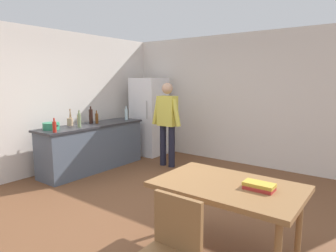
{
  "coord_description": "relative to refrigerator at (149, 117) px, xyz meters",
  "views": [
    {
      "loc": [
        2.58,
        -2.86,
        1.76
      ],
      "look_at": [
        -0.45,
        1.2,
        0.96
      ],
      "focal_mm": 31.46,
      "sensor_mm": 36.0,
      "label": 1
    }
  ],
  "objects": [
    {
      "name": "bottle_oil_amber",
      "position": [
        -0.09,
        -1.9,
        0.12
      ],
      "size": [
        0.06,
        0.06,
        0.28
      ],
      "color": "#996619",
      "rests_on": "kitchen_counter"
    },
    {
      "name": "bottle_beer_brown",
      "position": [
        -0.11,
        -1.47,
        0.11
      ],
      "size": [
        0.06,
        0.06,
        0.26
      ],
      "color": "#5B3314",
      "rests_on": "kitchen_counter"
    },
    {
      "name": "kitchen_counter",
      "position": [
        -0.1,
        -1.6,
        -0.45
      ],
      "size": [
        0.64,
        2.2,
        0.9
      ],
      "color": "#4C5666",
      "rests_on": "ground_plane"
    },
    {
      "name": "bottle_vinegar_tall",
      "position": [
        0.03,
        -1.98,
        0.14
      ],
      "size": [
        0.06,
        0.06,
        0.32
      ],
      "color": "gray",
      "rests_on": "kitchen_counter"
    },
    {
      "name": "bottle_sauce_red",
      "position": [
        0.13,
        -2.55,
        0.1
      ],
      "size": [
        0.06,
        0.06,
        0.24
      ],
      "color": "#B22319",
      "rests_on": "kitchen_counter"
    },
    {
      "name": "cooking_pot",
      "position": [
        -0.19,
        -2.42,
        0.06
      ],
      "size": [
        0.4,
        0.28,
        0.12
      ],
      "color": "#2D845B",
      "rests_on": "kitchen_counter"
    },
    {
      "name": "ground_plane",
      "position": [
        1.9,
        -2.4,
        -0.9
      ],
      "size": [
        14.0,
        14.0,
        0.0
      ],
      "primitive_type": "plane",
      "color": "brown"
    },
    {
      "name": "wall_back",
      "position": [
        1.9,
        0.6,
        0.45
      ],
      "size": [
        6.4,
        0.12,
        2.7
      ],
      "primitive_type": "cube",
      "color": "silver",
      "rests_on": "ground_plane"
    },
    {
      "name": "utensil_jar",
      "position": [
        -0.3,
        -1.95,
        0.08
      ],
      "size": [
        0.11,
        0.11,
        0.32
      ],
      "color": "tan",
      "rests_on": "kitchen_counter"
    },
    {
      "name": "person",
      "position": [
        0.95,
        -0.55,
        0.08
      ],
      "size": [
        0.7,
        0.22,
        1.7
      ],
      "color": "#1E1E2D",
      "rests_on": "ground_plane"
    },
    {
      "name": "bottle_wine_dark",
      "position": [
        -0.21,
        -1.53,
        0.15
      ],
      "size": [
        0.08,
        0.08,
        0.34
      ],
      "color": "black",
      "rests_on": "kitchen_counter"
    },
    {
      "name": "dining_table",
      "position": [
        3.3,
        -2.7,
        -0.23
      ],
      "size": [
        1.4,
        0.9,
        0.75
      ],
      "color": "olive",
      "rests_on": "ground_plane"
    },
    {
      "name": "refrigerator",
      "position": [
        0.0,
        0.0,
        0.0
      ],
      "size": [
        0.7,
        0.67,
        1.8
      ],
      "color": "white",
      "rests_on": "ground_plane"
    },
    {
      "name": "chair",
      "position": [
        3.3,
        -3.67,
        -0.37
      ],
      "size": [
        0.42,
        0.42,
        0.91
      ],
      "rotation": [
        0.0,
        0.0,
        -0.05
      ],
      "color": "olive",
      "rests_on": "ground_plane"
    },
    {
      "name": "bottle_water_clear",
      "position": [
        -0.03,
        -0.73,
        0.13
      ],
      "size": [
        0.07,
        0.07,
        0.3
      ],
      "color": "silver",
      "rests_on": "kitchen_counter"
    },
    {
      "name": "wall_left",
      "position": [
        -0.7,
        -2.2,
        0.45
      ],
      "size": [
        0.12,
        5.6,
        2.7
      ],
      "primitive_type": "cube",
      "color": "silver",
      "rests_on": "ground_plane"
    },
    {
      "name": "book_stack",
      "position": [
        3.6,
        -2.66,
        -0.12
      ],
      "size": [
        0.28,
        0.16,
        0.06
      ],
      "color": "#B22D28",
      "rests_on": "dining_table"
    }
  ]
}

